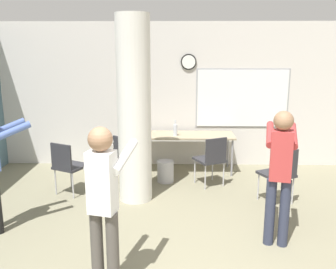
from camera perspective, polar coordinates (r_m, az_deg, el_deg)
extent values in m
cube|color=silver|center=(7.40, 1.24, 5.99)|extent=(8.00, 0.12, 2.80)
cylinder|color=black|center=(7.28, 3.16, 10.99)|extent=(0.30, 0.03, 0.30)
cylinder|color=white|center=(7.26, 3.17, 10.99)|extent=(0.26, 0.01, 0.25)
cube|color=#99999E|center=(7.46, 11.25, 5.41)|extent=(1.81, 0.01, 1.16)
cube|color=white|center=(7.45, 11.26, 5.41)|extent=(1.75, 0.02, 1.10)
cylinder|color=silver|center=(5.61, -5.17, 3.63)|extent=(0.50, 0.50, 2.80)
cube|color=tan|center=(7.03, 2.46, -0.10)|extent=(1.87, 0.66, 0.03)
cylinder|color=gray|center=(6.90, -4.82, -3.52)|extent=(0.04, 0.04, 0.70)
cylinder|color=gray|center=(6.94, 9.73, -3.56)|extent=(0.04, 0.04, 0.70)
cylinder|color=gray|center=(7.42, -4.39, -2.32)|extent=(0.04, 0.04, 0.70)
cylinder|color=gray|center=(7.46, 9.12, -2.37)|extent=(0.04, 0.04, 0.70)
cylinder|color=silver|center=(6.90, 1.12, 0.65)|extent=(0.08, 0.08, 0.21)
cylinder|color=silver|center=(6.87, 1.13, 1.85)|extent=(0.03, 0.03, 0.09)
cylinder|color=#B2B2B7|center=(6.62, -0.39, -5.65)|extent=(0.29, 0.29, 0.38)
cube|color=#2D2D33|center=(6.49, -5.68, -3.68)|extent=(0.62, 0.62, 0.04)
cube|color=#2D2D33|center=(6.29, -7.04, -2.18)|extent=(0.33, 0.27, 0.40)
cylinder|color=#B7B7BC|center=(6.57, -3.40, -5.59)|extent=(0.02, 0.02, 0.43)
cylinder|color=#B7B7BC|center=(6.80, -5.65, -4.96)|extent=(0.02, 0.02, 0.43)
cylinder|color=#B7B7BC|center=(6.32, -5.62, -6.39)|extent=(0.02, 0.02, 0.43)
cylinder|color=#B7B7BC|center=(6.57, -7.87, -5.69)|extent=(0.02, 0.02, 0.43)
cube|color=#2D2D33|center=(5.93, 16.17, -5.82)|extent=(0.59, 0.59, 0.04)
cube|color=#2D2D33|center=(5.71, 17.64, -4.30)|extent=(0.37, 0.20, 0.40)
cylinder|color=#B7B7BC|center=(6.24, 16.22, -7.13)|extent=(0.02, 0.02, 0.43)
cylinder|color=#B7B7BC|center=(6.02, 13.60, -7.72)|extent=(0.02, 0.02, 0.43)
cylinder|color=#B7B7BC|center=(6.00, 18.47, -8.15)|extent=(0.02, 0.02, 0.43)
cylinder|color=#B7B7BC|center=(5.77, 15.81, -8.81)|extent=(0.02, 0.02, 0.43)
cube|color=#2D2D33|center=(6.45, 6.32, -3.81)|extent=(0.59, 0.59, 0.04)
cube|color=#2D2D33|center=(6.22, 7.34, -2.37)|extent=(0.37, 0.20, 0.40)
cylinder|color=#B7B7BC|center=(6.75, 6.79, -5.12)|extent=(0.02, 0.02, 0.43)
cylinder|color=#B7B7BC|center=(6.58, 4.11, -5.56)|extent=(0.02, 0.02, 0.43)
cylinder|color=#B7B7BC|center=(6.47, 8.47, -6.01)|extent=(0.02, 0.02, 0.43)
cylinder|color=#B7B7BC|center=(6.29, 5.70, -6.50)|extent=(0.02, 0.02, 0.43)
cube|color=#2D2D33|center=(6.25, -14.56, -4.72)|extent=(0.59, 0.59, 0.04)
cube|color=#2D2D33|center=(6.04, -15.97, -3.24)|extent=(0.37, 0.20, 0.40)
cylinder|color=#B7B7BC|center=(6.34, -12.13, -6.58)|extent=(0.02, 0.02, 0.43)
cylinder|color=#B7B7BC|center=(6.56, -14.57, -6.02)|extent=(0.02, 0.02, 0.43)
cylinder|color=#B7B7BC|center=(6.08, -14.29, -7.54)|extent=(0.02, 0.02, 0.43)
cylinder|color=#B7B7BC|center=(6.32, -16.75, -6.92)|extent=(0.02, 0.02, 0.43)
cylinder|color=#514C47|center=(3.77, -8.39, -17.47)|extent=(0.12, 0.12, 0.83)
cylinder|color=#514C47|center=(3.83, -10.74, -17.01)|extent=(0.12, 0.12, 0.83)
cube|color=white|center=(3.50, -10.02, -7.17)|extent=(0.28, 0.24, 0.59)
sphere|color=#997051|center=(3.38, -10.29, -0.69)|extent=(0.22, 0.22, 0.22)
cylinder|color=white|center=(3.59, -6.61, -3.31)|extent=(0.21, 0.53, 0.24)
cylinder|color=white|center=(3.69, -10.44, -2.96)|extent=(0.21, 0.53, 0.24)
cube|color=white|center=(3.90, -8.93, -2.01)|extent=(0.07, 0.13, 0.04)
cylinder|color=#4C66AD|center=(4.99, -22.97, 0.30)|extent=(0.47, 0.37, 0.23)
cylinder|color=#4C66AD|center=(5.25, -23.59, 0.82)|extent=(0.47, 0.37, 0.23)
cylinder|color=#2D3347|center=(4.71, 17.29, -11.40)|extent=(0.12, 0.12, 0.83)
cylinder|color=#2D3347|center=(4.71, 15.27, -11.31)|extent=(0.12, 0.12, 0.83)
cube|color=#B23838|center=(4.47, 16.86, -3.08)|extent=(0.28, 0.24, 0.59)
sphere|color=#997051|center=(4.38, 17.21, 2.01)|extent=(0.22, 0.22, 0.22)
cylinder|color=#B23838|center=(4.66, 18.54, -0.14)|extent=(0.20, 0.52, 0.23)
cylinder|color=#B23838|center=(4.64, 15.28, 0.04)|extent=(0.20, 0.52, 0.23)
cube|color=white|center=(4.87, 15.26, 0.68)|extent=(0.06, 0.13, 0.04)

